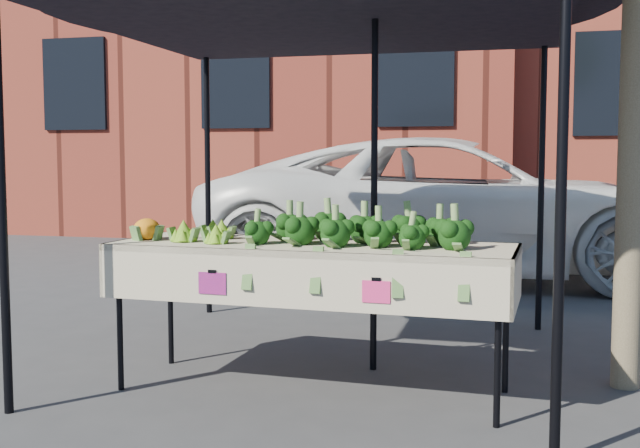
{
  "coord_description": "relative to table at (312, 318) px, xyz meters",
  "views": [
    {
      "loc": [
        1.07,
        -4.34,
        1.41
      ],
      "look_at": [
        -0.11,
        0.32,
        1.0
      ],
      "focal_mm": 43.61,
      "sensor_mm": 36.0,
      "label": 1
    }
  ],
  "objects": [
    {
      "name": "canopy",
      "position": [
        -0.08,
        0.65,
        0.92
      ],
      "size": [
        3.16,
        3.16,
        2.74
      ],
      "primitive_type": null,
      "color": "black",
      "rests_on": "ground"
    },
    {
      "name": "romanesco_cluster",
      "position": [
        -0.67,
        0.04,
        0.54
      ],
      "size": [
        0.4,
        0.54,
        0.17
      ],
      "primitive_type": "ellipsoid",
      "color": "#78A825",
      "rests_on": "table"
    },
    {
      "name": "ground",
      "position": [
        0.11,
        -0.12,
        -0.45
      ],
      "size": [
        90.0,
        90.0,
        0.0
      ],
      "primitive_type": "plane",
      "color": "#333336"
    },
    {
      "name": "broccoli_heap",
      "position": [
        0.27,
        0.03,
        0.56
      ],
      "size": [
        1.34,
        0.54,
        0.22
      ],
      "primitive_type": "ellipsoid",
      "color": "black",
      "rests_on": "table"
    },
    {
      "name": "cauliflower_pair",
      "position": [
        -1.05,
        -0.05,
        0.53
      ],
      "size": [
        0.17,
        0.17,
        0.15
      ],
      "primitive_type": "ellipsoid",
      "color": "orange",
      "rests_on": "table"
    },
    {
      "name": "vehicle",
      "position": [
        0.47,
        4.89,
        2.52
      ],
      "size": [
        1.8,
        2.83,
        5.94
      ],
      "primitive_type": "imported",
      "rotation": [
        0.0,
        0.0,
        1.63
      ],
      "color": "white",
      "rests_on": "ground"
    },
    {
      "name": "table",
      "position": [
        0.0,
        0.0,
        0.0
      ],
      "size": [
        2.44,
        0.93,
        0.9
      ],
      "color": "beige",
      "rests_on": "ground"
    },
    {
      "name": "building_left",
      "position": [
        -4.89,
        11.88,
        4.05
      ],
      "size": [
        12.0,
        8.0,
        9.0
      ],
      "primitive_type": "cube",
      "color": "maroon",
      "rests_on": "ground"
    }
  ]
}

